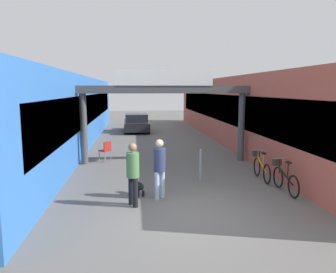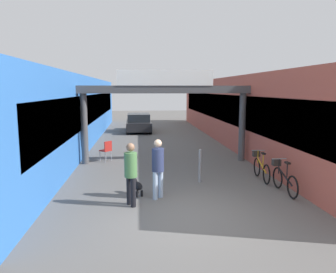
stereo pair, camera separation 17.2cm
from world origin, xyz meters
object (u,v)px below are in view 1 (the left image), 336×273
at_px(pedestrian_companion, 133,170).
at_px(bicycle_black_nearest, 284,178).
at_px(dog_on_leash, 138,185).
at_px(pedestrian_with_dog, 160,165).
at_px(parked_car_black, 136,123).
at_px(bollard_post_metal, 201,165).
at_px(bicycle_orange_second, 261,167).
at_px(cafe_chair_red_nearer, 106,149).

height_order(pedestrian_companion, bicycle_black_nearest, pedestrian_companion).
bearing_deg(dog_on_leash, pedestrian_with_dog, -31.91).
distance_m(pedestrian_with_dog, parked_car_black, 15.01).
relative_size(dog_on_leash, bicycle_black_nearest, 0.39).
bearing_deg(bollard_post_metal, bicycle_orange_second, 3.71).
xyz_separation_m(pedestrian_with_dog, dog_on_leash, (-0.61, 0.38, -0.69)).
distance_m(pedestrian_companion, bollard_post_metal, 3.08).
bearing_deg(bicycle_black_nearest, pedestrian_companion, -170.55).
distance_m(pedestrian_companion, cafe_chair_red_nearer, 5.69).
distance_m(dog_on_leash, bicycle_orange_second, 4.45).
height_order(pedestrian_with_dog, bicycle_orange_second, pedestrian_with_dog).
height_order(dog_on_leash, cafe_chair_red_nearer, cafe_chair_red_nearer).
xyz_separation_m(pedestrian_companion, bicycle_black_nearest, (4.55, 0.76, -0.54)).
bearing_deg(pedestrian_companion, cafe_chair_red_nearer, 101.72).
height_order(pedestrian_with_dog, cafe_chair_red_nearer, pedestrian_with_dog).
bearing_deg(pedestrian_with_dog, pedestrian_companion, -144.86).
bearing_deg(bicycle_black_nearest, cafe_chair_red_nearer, 139.97).
xyz_separation_m(bicycle_black_nearest, bollard_post_metal, (-2.30, 1.30, 0.13)).
xyz_separation_m(bollard_post_metal, parked_car_black, (-2.00, 13.47, 0.07)).
relative_size(dog_on_leash, parked_car_black, 0.16).
xyz_separation_m(dog_on_leash, cafe_chair_red_nearer, (-1.29, 4.64, 0.26)).
distance_m(pedestrian_with_dog, dog_on_leash, 1.00).
xyz_separation_m(dog_on_leash, parked_car_black, (0.11, 14.62, 0.36)).
distance_m(dog_on_leash, bicycle_black_nearest, 4.42).
height_order(bicycle_orange_second, parked_car_black, parked_car_black).
xyz_separation_m(pedestrian_companion, cafe_chair_red_nearer, (-1.15, 5.55, -0.43)).
bearing_deg(dog_on_leash, bicycle_black_nearest, -1.94).
relative_size(dog_on_leash, cafe_chair_red_nearer, 0.73).
xyz_separation_m(bollard_post_metal, cafe_chair_red_nearer, (-3.40, 3.49, -0.03)).
height_order(bicycle_black_nearest, cafe_chair_red_nearer, bicycle_black_nearest).
height_order(bicycle_black_nearest, bollard_post_metal, bollard_post_metal).
relative_size(dog_on_leash, bollard_post_metal, 0.58).
bearing_deg(cafe_chair_red_nearer, parked_car_black, 81.99).
bearing_deg(pedestrian_companion, parked_car_black, 89.07).
distance_m(pedestrian_companion, parked_car_black, 15.53).
xyz_separation_m(pedestrian_companion, bollard_post_metal, (2.25, 2.06, -0.40)).
distance_m(pedestrian_with_dog, bicycle_orange_second, 4.05).
distance_m(bollard_post_metal, cafe_chair_red_nearer, 4.88).
distance_m(bicycle_black_nearest, bicycle_orange_second, 1.45).
bearing_deg(parked_car_black, bollard_post_metal, -81.55).
bearing_deg(bollard_post_metal, dog_on_leash, -151.44).
height_order(dog_on_leash, parked_car_black, parked_car_black).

